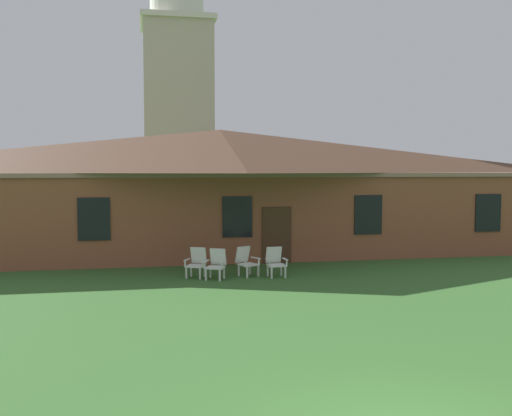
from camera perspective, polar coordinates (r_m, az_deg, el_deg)
The scene contains 6 objects.
brick_building at distance 25.97m, azimuth -3.62°, elevation 2.05°, with size 26.38×10.40×5.27m.
dome_tower at distance 42.68m, azimuth -7.77°, elevation 11.36°, with size 5.18×5.18×19.84m.
lawn_chair_by_porch at distance 18.80m, azimuth -5.89°, elevation -5.33°, with size 0.80×0.84×0.96m.
lawn_chair_near_door at distance 18.47m, azimuth -3.96°, elevation -5.49°, with size 0.80×0.84×0.96m.
lawn_chair_left_end at distance 18.95m, azimuth -0.99°, elevation -5.24°, with size 0.82×0.85×0.96m.
lawn_chair_middle at distance 18.84m, azimuth 1.93°, elevation -5.29°, with size 0.67×0.70×0.96m.
Camera 1 is at (-3.32, -6.43, 3.49)m, focal length 40.39 mm.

